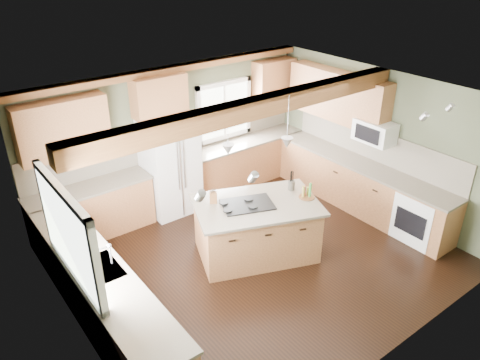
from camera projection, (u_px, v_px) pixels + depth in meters
floor at (257, 257)px, 7.49m from camera, size 5.60×5.60×0.00m
ceiling at (260, 100)px, 6.30m from camera, size 5.60×5.60×0.00m
wall_back at (173, 135)px, 8.66m from camera, size 5.60×0.00×5.60m
wall_left at (70, 255)px, 5.38m from camera, size 0.00×5.00×5.00m
wall_right at (378, 141)px, 8.40m from camera, size 0.00×5.00×5.00m
ceiling_beam at (255, 108)px, 6.43m from camera, size 5.55×0.26×0.26m
soffit_trim at (171, 70)px, 8.02m from camera, size 5.55×0.20×0.10m
backsplash_back at (173, 140)px, 8.69m from camera, size 5.58×0.03×0.58m
backsplash_right at (375, 145)px, 8.47m from camera, size 0.03×3.70×0.58m
base_cab_back_left at (92, 212)px, 7.88m from camera, size 2.02×0.60×0.88m
counter_back_left at (88, 188)px, 7.66m from camera, size 2.06×0.64×0.04m
base_cab_back_right at (246, 162)px, 9.64m from camera, size 2.62×0.60×0.88m
counter_back_right at (246, 141)px, 9.43m from camera, size 2.66×0.64×0.04m
base_cab_left at (103, 299)px, 5.97m from camera, size 0.60×3.70×0.88m
counter_left at (98, 270)px, 5.76m from camera, size 0.64×3.74×0.04m
base_cab_right at (360, 187)px, 8.67m from camera, size 0.60×3.70×0.88m
counter_right at (363, 165)px, 8.46m from camera, size 0.64×3.74×0.04m
upper_cab_back_left at (62, 128)px, 7.16m from camera, size 1.40×0.35×0.90m
upper_cab_over_fridge at (159, 96)px, 7.98m from camera, size 0.96×0.35×0.70m
upper_cab_right at (338, 96)px, 8.64m from camera, size 0.35×2.20×0.90m
upper_cab_back_corner at (274, 82)px, 9.48m from camera, size 0.90×0.35×0.90m
window_left at (67, 234)px, 5.31m from camera, size 0.04×1.60×1.05m
window_back at (223, 110)px, 9.15m from camera, size 1.10×0.04×1.00m
sink at (98, 270)px, 5.76m from camera, size 0.50×0.65×0.03m
faucet at (111, 255)px, 5.79m from camera, size 0.02×0.02×0.28m
oven at (421, 217)px, 7.75m from camera, size 0.60×0.72×0.84m
microwave at (375, 132)px, 8.13m from camera, size 0.40×0.70×0.38m
pendant_left at (228, 149)px, 6.62m from camera, size 0.18×0.18×0.16m
pendant_right at (287, 143)px, 6.84m from camera, size 0.18×0.18×0.16m
refrigerator at (170, 166)px, 8.41m from camera, size 0.90×0.74×1.80m
island at (256, 230)px, 7.39m from camera, size 2.06×1.67×0.88m
island_top at (257, 205)px, 7.18m from camera, size 2.21×1.82×0.04m
cooktop at (248, 204)px, 7.13m from camera, size 0.91×0.76×0.02m
knife_block at (213, 197)px, 7.16m from camera, size 0.14×0.13×0.19m
utensil_crock at (291, 185)px, 7.55m from camera, size 0.11×0.11×0.15m
bottle_tray at (307, 191)px, 7.29m from camera, size 0.34×0.34×0.23m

